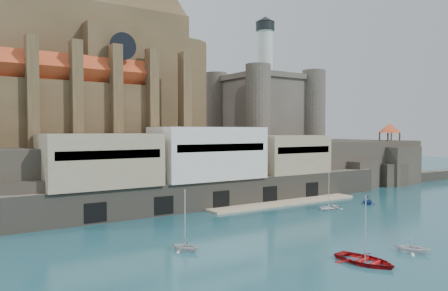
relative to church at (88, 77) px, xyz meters
The scene contains 12 objects.
ground 53.14m from the church, 60.03° to the right, with size 300.00×300.00×0.00m, color #194A55.
promontory 29.58m from the church, ahead, with size 100.00×36.00×10.00m.
quay 28.37m from the church, 53.41° to the right, with size 70.00×12.00×13.05m.
church is the anchor object (origin of this frame).
castle_keep 40.39m from the church, ahead, with size 21.20×21.20×29.30m.
rock_outcrop 70.41m from the church, 13.61° to the right, with size 14.50×10.50×8.70m.
pavilion 68.65m from the church, 13.48° to the right, with size 6.40×6.40×5.40m.
boat_0 58.49m from the church, 79.51° to the right, with size 4.23×1.23×5.92m, color #AB0E12.
boat_1 60.37m from the church, 72.60° to the right, with size 2.93×1.79×3.40m, color silver.
boat_4 45.80m from the church, 93.00° to the right, with size 2.79×1.70×3.23m, color silver.
boat_6 47.96m from the church, 48.39° to the right, with size 3.61×1.05×5.06m, color silver.
boat_7 54.02m from the church, 40.55° to the right, with size 2.80×1.71×3.24m, color navy.
Camera 1 is at (-47.85, -37.62, 12.48)m, focal length 35.00 mm.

